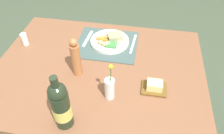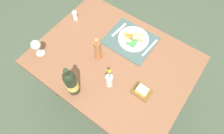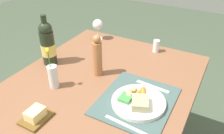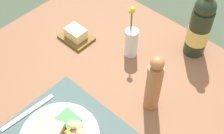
# 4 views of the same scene
# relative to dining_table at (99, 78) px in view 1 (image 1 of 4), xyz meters

# --- Properties ---
(ground_plane) EXTENTS (8.00, 8.00, 0.00)m
(ground_plane) POSITION_rel_dining_table_xyz_m (0.00, 0.00, -0.68)
(ground_plane) COLOR #434F3C
(dining_table) EXTENTS (1.22, 0.94, 0.77)m
(dining_table) POSITION_rel_dining_table_xyz_m (0.00, 0.00, 0.00)
(dining_table) COLOR brown
(dining_table) RESTS_ON ground_plane
(placemat) EXTENTS (0.39, 0.34, 0.01)m
(placemat) POSITION_rel_dining_table_xyz_m (-0.01, -0.23, 0.09)
(placemat) COLOR #405653
(placemat) RESTS_ON dining_table
(dinner_plate) EXTENTS (0.25, 0.25, 0.05)m
(dinner_plate) POSITION_rel_dining_table_xyz_m (-0.03, -0.24, 0.11)
(dinner_plate) COLOR white
(dinner_plate) RESTS_ON placemat
(fork) EXTENTS (0.03, 0.21, 0.00)m
(fork) POSITION_rel_dining_table_xyz_m (-0.18, -0.26, 0.09)
(fork) COLOR silver
(fork) RESTS_ON placemat
(knife) EXTENTS (0.04, 0.18, 0.00)m
(knife) POSITION_rel_dining_table_xyz_m (0.13, -0.26, 0.09)
(knife) COLOR silver
(knife) RESTS_ON placemat
(flower_vase) EXTENTS (0.05, 0.05, 0.23)m
(flower_vase) POSITION_rel_dining_table_xyz_m (-0.10, 0.19, 0.16)
(flower_vase) COLOR silver
(flower_vase) RESTS_ON dining_table
(butter_dish) EXTENTS (0.13, 0.10, 0.05)m
(butter_dish) POSITION_rel_dining_table_xyz_m (-0.33, 0.11, 0.11)
(butter_dish) COLOR brown
(butter_dish) RESTS_ON dining_table
(salt_shaker) EXTENTS (0.04, 0.04, 0.08)m
(salt_shaker) POSITION_rel_dining_table_xyz_m (0.52, -0.14, 0.13)
(salt_shaker) COLOR white
(salt_shaker) RESTS_ON dining_table
(pepper_mill) EXTENTS (0.05, 0.05, 0.24)m
(pepper_mill) POSITION_rel_dining_table_xyz_m (0.11, 0.06, 0.20)
(pepper_mill) COLOR #B26C3E
(pepper_mill) RESTS_ON dining_table
(wine_bottle) EXTENTS (0.08, 0.08, 0.30)m
(wine_bottle) POSITION_rel_dining_table_xyz_m (0.07, 0.38, 0.21)
(wine_bottle) COLOR #232F1D
(wine_bottle) RESTS_ON dining_table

